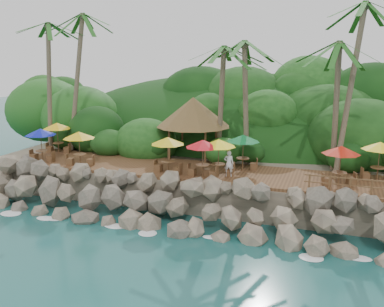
% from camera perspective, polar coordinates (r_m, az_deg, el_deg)
% --- Properties ---
extents(ground, '(140.00, 140.00, 0.00)m').
position_cam_1_polar(ground, '(24.25, -4.69, -10.92)').
color(ground, '#19514F').
rests_on(ground, ground).
extents(land_base, '(32.00, 25.20, 2.10)m').
position_cam_1_polar(land_base, '(38.38, 4.85, -0.23)').
color(land_base, gray).
rests_on(land_base, ground).
extents(jungle_hill, '(44.80, 28.00, 15.40)m').
position_cam_1_polar(jungle_hill, '(45.74, 7.13, 0.53)').
color(jungle_hill, '#143811').
rests_on(jungle_hill, ground).
extents(seawall, '(29.00, 4.00, 2.30)m').
position_cam_1_polar(seawall, '(25.53, -2.93, -6.85)').
color(seawall, gray).
rests_on(seawall, ground).
extents(terrace, '(26.00, 5.00, 0.20)m').
position_cam_1_polar(terrace, '(28.79, 0.00, -2.33)').
color(terrace, brown).
rests_on(terrace, land_base).
extents(jungle_foliage, '(44.00, 16.00, 12.00)m').
position_cam_1_polar(jungle_foliage, '(37.69, 4.45, -2.12)').
color(jungle_foliage, '#143811').
rests_on(jungle_foliage, ground).
extents(foam_line, '(25.20, 0.80, 0.06)m').
position_cam_1_polar(foam_line, '(24.49, -4.41, -10.59)').
color(foam_line, white).
rests_on(foam_line, ground).
extents(palms, '(28.94, 6.70, 12.18)m').
position_cam_1_polar(palms, '(30.38, 1.46, 16.67)').
color(palms, brown).
rests_on(palms, ground).
extents(palapa, '(5.58, 5.58, 4.60)m').
position_cam_1_polar(palapa, '(31.48, 0.17, 5.67)').
color(palapa, brown).
rests_on(palapa, ground).
extents(dining_clusters, '(25.84, 5.17, 2.43)m').
position_cam_1_polar(dining_clusters, '(28.02, -1.16, 1.68)').
color(dining_clusters, brown).
rests_on(dining_clusters, terrace).
extents(railing, '(6.10, 0.10, 1.00)m').
position_cam_1_polar(railing, '(24.94, 22.01, -4.05)').
color(railing, brown).
rests_on(railing, terrace).
extents(waiter, '(0.67, 0.48, 1.73)m').
position_cam_1_polar(waiter, '(26.90, 5.02, -1.36)').
color(waiter, silver).
rests_on(waiter, terrace).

